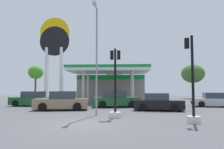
{
  "coord_description": "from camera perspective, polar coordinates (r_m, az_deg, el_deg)",
  "views": [
    {
      "loc": [
        2.08,
        -10.65,
        1.79
      ],
      "look_at": [
        0.76,
        13.82,
        3.45
      ],
      "focal_mm": 33.79,
      "sensor_mm": 36.0,
      "label": 1
    }
  ],
  "objects": [
    {
      "name": "tree_2",
      "position": [
        41.87,
        21.04,
        0.2
      ],
      "size": [
        4.18,
        4.18,
        6.3
      ],
      "color": "brown",
      "rests_on": "ground"
    },
    {
      "name": "car_3",
      "position": [
        17.89,
        12.42,
        -7.45
      ],
      "size": [
        4.19,
        2.26,
        1.43
      ],
      "color": "black",
      "rests_on": "ground"
    },
    {
      "name": "car_2",
      "position": [
        18.44,
        -13.42,
        -7.11
      ],
      "size": [
        4.65,
        2.54,
        1.58
      ],
      "color": "black",
      "rests_on": "ground"
    },
    {
      "name": "car_0",
      "position": [
        23.65,
        -20.78,
        -6.3
      ],
      "size": [
        4.27,
        2.0,
        1.52
      ],
      "color": "black",
      "rests_on": "ground"
    },
    {
      "name": "car_4",
      "position": [
        20.72,
        1.06,
        -6.81
      ],
      "size": [
        4.72,
        2.56,
        1.61
      ],
      "color": "black",
      "rests_on": "ground"
    },
    {
      "name": "tree_0",
      "position": [
        44.08,
        -19.93,
        0.49
      ],
      "size": [
        2.87,
        2.87,
        6.35
      ],
      "color": "brown",
      "rests_on": "ground"
    },
    {
      "name": "traffic_signal_1",
      "position": [
        11.9,
        20.98,
        -5.8
      ],
      "size": [
        0.69,
        0.7,
        4.63
      ],
      "color": "silver",
      "rests_on": "ground"
    },
    {
      "name": "car_1",
      "position": [
        23.41,
        25.63,
        -6.32
      ],
      "size": [
        4.11,
        2.21,
        1.4
      ],
      "color": "black",
      "rests_on": "ground"
    },
    {
      "name": "station_pole_sign",
      "position": [
        31.59,
        -15.31,
        7.01
      ],
      "size": [
        4.26,
        0.56,
        12.06
      ],
      "color": "white",
      "rests_on": "ground"
    },
    {
      "name": "traffic_signal_2",
      "position": [
        13.18,
        0.9,
        -5.38
      ],
      "size": [
        0.73,
        0.73,
        4.32
      ],
      "color": "silver",
      "rests_on": "ground"
    },
    {
      "name": "tree_1",
      "position": [
        38.78,
        0.66,
        -0.79
      ],
      "size": [
        3.21,
        3.21,
        5.31
      ],
      "color": "brown",
      "rests_on": "ground"
    },
    {
      "name": "ground_plane",
      "position": [
        11.0,
        -8.06,
        -13.2
      ],
      "size": [
        90.0,
        90.0,
        0.0
      ],
      "primitive_type": "plane",
      "color": "#56565B",
      "rests_on": "ground"
    },
    {
      "name": "corner_streetlamp",
      "position": [
        14.42,
        -4.28,
        6.62
      ],
      "size": [
        0.24,
        1.48,
        7.4
      ],
      "color": "gray",
      "rests_on": "ground"
    },
    {
      "name": "gas_station",
      "position": [
        31.64,
        -0.23,
        -3.01
      ],
      "size": [
        9.83,
        12.07,
        4.52
      ],
      "color": "gray",
      "rests_on": "ground"
    }
  ]
}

